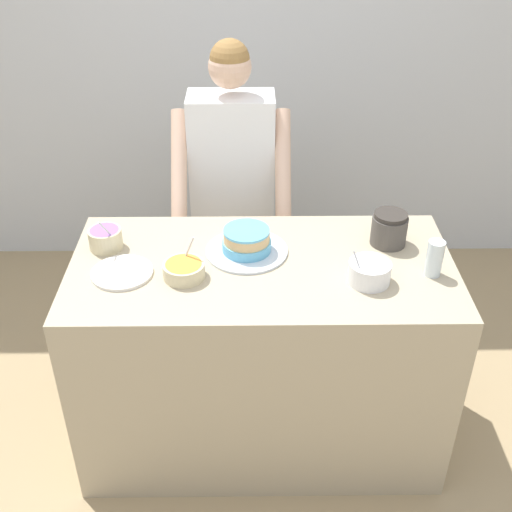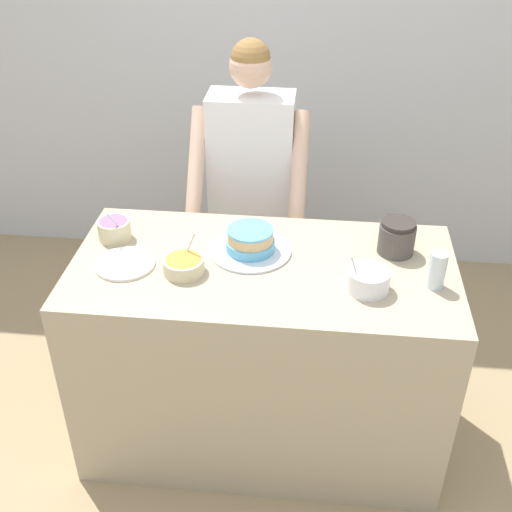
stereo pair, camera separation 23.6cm
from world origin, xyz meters
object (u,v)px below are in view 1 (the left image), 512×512
object	(u,v)px
person_baker	(232,175)
frosting_bowl_orange	(184,270)
stoneware_jar	(389,229)
ceramic_plate	(122,273)
cake	(247,243)
frosting_bowl_white	(369,271)
drinking_glass	(434,258)
frosting_bowl_purple	(105,238)

from	to	relation	value
person_baker	frosting_bowl_orange	xyz separation A→B (m)	(-0.16, -0.79, 0.00)
stoneware_jar	ceramic_plate	bearing A→B (deg)	-168.70
person_baker	cake	bearing A→B (deg)	-83.64
cake	frosting_bowl_white	xyz separation A→B (m)	(0.45, -0.20, 0.00)
person_baker	stoneware_jar	xyz separation A→B (m)	(0.63, -0.56, 0.04)
frosting_bowl_orange	stoneware_jar	world-z (taller)	frosting_bowl_orange
person_baker	drinking_glass	world-z (taller)	person_baker
frosting_bowl_purple	drinking_glass	xyz separation A→B (m)	(1.25, -0.20, 0.03)
frosting_bowl_white	ceramic_plate	xyz separation A→B (m)	(-0.91, 0.06, -0.04)
cake	ceramic_plate	distance (m)	0.49
stoneware_jar	frosting_bowl_orange	bearing A→B (deg)	-164.11
cake	person_baker	bearing A→B (deg)	96.36
drinking_glass	frosting_bowl_orange	bearing A→B (deg)	-179.55
cake	ceramic_plate	size ratio (longest dim) A/B	1.40
cake	stoneware_jar	bearing A→B (deg)	5.97
frosting_bowl_orange	drinking_glass	xyz separation A→B (m)	(0.92, 0.01, 0.04)
frosting_bowl_orange	drinking_glass	world-z (taller)	frosting_bowl_orange
frosting_bowl_orange	person_baker	bearing A→B (deg)	78.40
person_baker	frosting_bowl_purple	distance (m)	0.76
frosting_bowl_orange	ceramic_plate	distance (m)	0.24
drinking_glass	cake	bearing A→B (deg)	166.94
cake	ceramic_plate	bearing A→B (deg)	-162.49
cake	stoneware_jar	xyz separation A→B (m)	(0.57, 0.06, 0.03)
frosting_bowl_purple	frosting_bowl_white	xyz separation A→B (m)	(1.00, -0.24, -0.00)
ceramic_plate	stoneware_jar	distance (m)	1.05
person_baker	frosting_bowl_purple	world-z (taller)	person_baker
frosting_bowl_orange	frosting_bowl_white	bearing A→B (deg)	-3.15
drinking_glass	frosting_bowl_purple	bearing A→B (deg)	170.96
frosting_bowl_orange	drinking_glass	distance (m)	0.92
cake	stoneware_jar	size ratio (longest dim) A/B	2.29
frosting_bowl_white	frosting_bowl_orange	xyz separation A→B (m)	(-0.68, 0.04, -0.01)
person_baker	drinking_glass	size ratio (longest dim) A/B	11.04
cake	ceramic_plate	xyz separation A→B (m)	(-0.46, -0.15, -0.04)
frosting_bowl_purple	frosting_bowl_orange	xyz separation A→B (m)	(0.33, -0.21, -0.01)
frosting_bowl_purple	ceramic_plate	size ratio (longest dim) A/B	0.67
person_baker	ceramic_plate	distance (m)	0.86
frosting_bowl_white	ceramic_plate	distance (m)	0.91
drinking_glass	stoneware_jar	size ratio (longest dim) A/B	1.00
person_baker	drinking_glass	distance (m)	1.09
cake	frosting_bowl_orange	size ratio (longest dim) A/B	2.08
cake	drinking_glass	world-z (taller)	drinking_glass
person_baker	frosting_bowl_white	size ratio (longest dim) A/B	10.09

